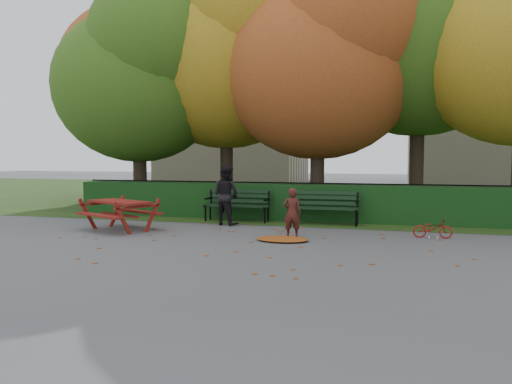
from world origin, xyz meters
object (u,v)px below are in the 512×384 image
(tree_f, at_px, (145,61))
(bench_left, at_px, (238,202))
(adult, at_px, (226,195))
(tree_d, at_px, (433,20))
(child, at_px, (292,213))
(tree_a, at_px, (143,74))
(bench_right, at_px, (324,205))
(tree_b, at_px, (234,49))
(tree_c, at_px, (328,56))
(picnic_table, at_px, (119,207))
(bicycle, at_px, (433,228))

(tree_f, distance_m, bench_left, 9.56)
(bench_left, distance_m, adult, 0.84)
(tree_d, distance_m, child, 8.58)
(tree_d, height_order, child, tree_d)
(adult, bearing_deg, tree_a, -15.76)
(tree_d, height_order, bench_right, tree_d)
(tree_a, xyz_separation_m, tree_b, (2.74, 1.17, 0.88))
(tree_b, height_order, tree_f, tree_f)
(bench_right, bearing_deg, bench_left, 180.00)
(adult, bearing_deg, bench_left, -75.19)
(tree_b, distance_m, tree_c, 3.42)
(tree_d, height_order, picnic_table, tree_d)
(tree_d, relative_size, picnic_table, 4.58)
(tree_c, relative_size, tree_f, 0.87)
(child, relative_size, bicycle, 1.33)
(bench_left, xyz_separation_m, bench_right, (2.40, 0.00, 0.00))
(tree_a, relative_size, bicycle, 9.10)
(bench_left, height_order, picnic_table, bench_left)
(tree_a, bearing_deg, tree_d, 10.33)
(tree_f, xyz_separation_m, bicycle, (10.85, -7.11, -5.48))
(child, bearing_deg, tree_b, -69.27)
(tree_a, xyz_separation_m, child, (5.92, -4.20, -3.97))
(tree_f, bearing_deg, bicycle, -33.26)
(bench_left, distance_m, picnic_table, 3.30)
(tree_a, relative_size, tree_b, 0.85)
(tree_a, height_order, picnic_table, tree_a)
(tree_a, relative_size, adult, 4.79)
(tree_b, bearing_deg, bicycle, -36.89)
(tree_a, relative_size, tree_f, 0.81)
(bench_left, xyz_separation_m, picnic_table, (-2.21, -2.44, 0.04))
(bench_right, bearing_deg, tree_a, 163.39)
(picnic_table, distance_m, adult, 2.71)
(child, relative_size, adult, 0.70)
(tree_c, height_order, tree_f, tree_f)
(picnic_table, height_order, bicycle, picnic_table)
(child, distance_m, bicycle, 3.09)
(tree_b, bearing_deg, bench_right, -40.67)
(adult, bearing_deg, bench_right, -142.75)
(tree_d, bearing_deg, picnic_table, -141.06)
(tree_b, distance_m, bicycle, 9.28)
(picnic_table, relative_size, child, 1.91)
(tree_f, relative_size, child, 8.37)
(tree_a, height_order, tree_c, tree_c)
(bench_left, relative_size, bicycle, 2.19)
(bench_right, distance_m, picnic_table, 5.22)
(tree_f, xyz_separation_m, picnic_table, (3.62, -7.98, -5.13))
(tree_c, relative_size, bench_left, 4.44)
(tree_a, height_order, bench_right, tree_a)
(tree_b, height_order, tree_c, tree_b)
(tree_d, relative_size, child, 8.73)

